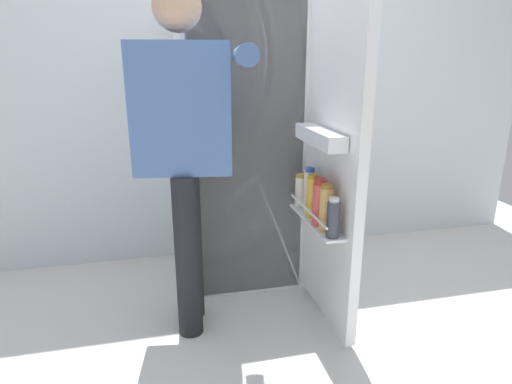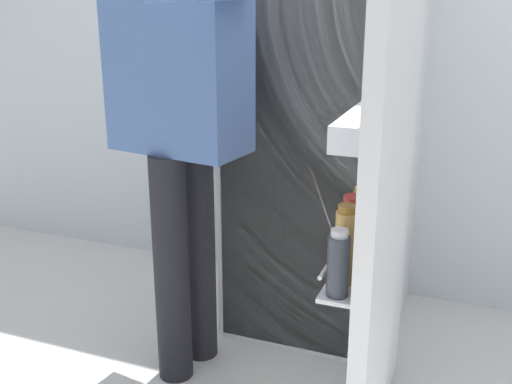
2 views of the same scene
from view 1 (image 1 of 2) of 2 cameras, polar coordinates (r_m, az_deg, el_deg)
ground_plane at (r=2.38m, az=0.42°, el=-16.14°), size 5.37×5.37×0.00m
kitchen_wall at (r=2.90m, az=-4.01°, el=16.82°), size 4.40×0.10×2.58m
refrigerator at (r=2.54m, az=-1.68°, el=6.04°), size 0.69×1.24×1.63m
person at (r=2.01m, az=-9.21°, el=7.22°), size 0.54×0.78×1.61m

